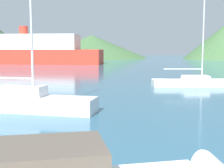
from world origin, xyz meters
name	(u,v)px	position (x,y,z in m)	size (l,w,h in m)	color
sailboat_inner	(23,101)	(-5.37, 12.75, 0.51)	(7.64, 3.64, 7.82)	silver
sailboat_outer	(195,82)	(6.90, 22.30, 0.35)	(7.30, 2.58, 7.16)	white
ferry_distant	(24,51)	(-14.67, 58.98, 2.49)	(31.08, 12.00, 7.26)	red
hill_central	(92,47)	(-1.26, 89.46, 3.38)	(32.85, 32.85, 6.75)	#3D6038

